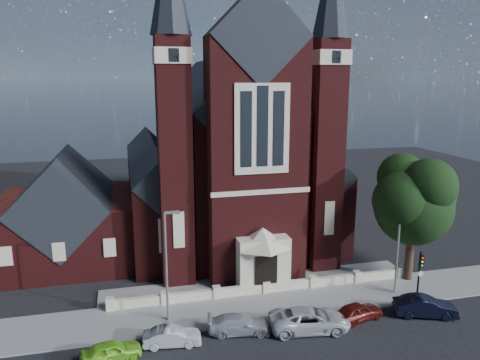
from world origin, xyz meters
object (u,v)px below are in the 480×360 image
object	(u,v)px
street_lamp_left	(167,260)
car_lime_van	(111,351)
church	(222,159)
traffic_signal	(420,270)
street_lamp_right	(400,239)
car_silver_a	(172,337)
car_silver_b	(240,324)
car_dark_red	(358,312)
car_navy	(425,307)
parish_hall	(66,219)
street_tree	(417,202)
car_white_suv	(310,320)

from	to	relation	value
street_lamp_left	car_lime_van	distance (m)	6.77
church	traffic_signal	xyz separation A→B (m)	(11.00, -20.52, -5.60)
street_lamp_right	car_lime_van	xyz separation A→B (m)	(-21.88, -3.87, -3.98)
car_silver_a	street_lamp_left	bearing A→B (deg)	4.05
car_silver_b	car_dark_red	distance (m)	8.56
street_lamp_left	car_dark_red	distance (m)	13.95
car_silver_a	car_navy	world-z (taller)	car_navy
street_lamp_left	car_dark_red	xyz separation A→B (m)	(13.02, -3.10, -3.95)
street_lamp_right	traffic_signal	bearing A→B (deg)	-59.99
parish_hall	car_silver_b	distance (m)	21.16
street_lamp_left	church	bearing A→B (deg)	67.34
church	parish_hall	xyz separation A→B (m)	(-16.00, -4.94, -4.17)
street_tree	car_dark_red	bearing A→B (deg)	-147.29
church	car_lime_van	world-z (taller)	church
street_lamp_right	car_lime_van	bearing A→B (deg)	-169.97
car_silver_a	street_lamp_right	bearing A→B (deg)	-73.80
street_tree	car_lime_van	bearing A→B (deg)	-167.12
church	parish_hall	world-z (taller)	church
street_lamp_left	car_silver_a	world-z (taller)	street_lamp_left
car_white_suv	church	bearing A→B (deg)	11.11
parish_hall	car_dark_red	world-z (taller)	parish_hall
traffic_signal	street_lamp_right	bearing A→B (deg)	120.01
car_silver_a	car_white_suv	distance (m)	9.32
parish_hall	car_silver_b	world-z (taller)	parish_hall
church	car_navy	world-z (taller)	church
street_lamp_left	traffic_signal	distance (m)	19.08
car_white_suv	car_dark_red	world-z (taller)	car_white_suv
car_lime_van	car_silver_a	xyz separation A→B (m)	(3.75, 0.74, -0.01)
traffic_signal	car_white_suv	distance (m)	10.08
traffic_signal	car_white_suv	xyz separation A→B (m)	(-9.73, -1.94, -1.81)
street_tree	traffic_signal	bearing A→B (deg)	-115.95
street_lamp_right	car_dark_red	world-z (taller)	street_lamp_right
car_silver_b	car_dark_red	world-z (taller)	car_dark_red
traffic_signal	car_silver_b	bearing A→B (deg)	-175.55
street_lamp_left	car_silver_b	distance (m)	6.56
street_lamp_right	car_dark_red	xyz separation A→B (m)	(-4.98, -3.10, -3.95)
street_lamp_right	car_lime_van	distance (m)	22.58
parish_hall	traffic_signal	size ratio (longest dim) A/B	3.05
street_lamp_right	car_silver_b	bearing A→B (deg)	-168.72
parish_hall	street_lamp_left	distance (m)	16.18
car_silver_a	car_silver_b	xyz separation A→B (m)	(4.59, 0.43, 0.02)
traffic_signal	car_silver_b	distance (m)	14.62
street_tree	car_silver_a	world-z (taller)	street_tree
street_lamp_right	car_silver_b	world-z (taller)	street_lamp_right
street_lamp_left	street_lamp_right	bearing A→B (deg)	0.00
car_silver_b	car_navy	size ratio (longest dim) A/B	0.98
street_lamp_left	car_dark_red	bearing A→B (deg)	-13.41
street_lamp_right	car_silver_b	size ratio (longest dim) A/B	1.87
car_lime_van	car_navy	xyz separation A→B (m)	(21.90, 0.12, 0.11)
traffic_signal	parish_hall	bearing A→B (deg)	150.02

